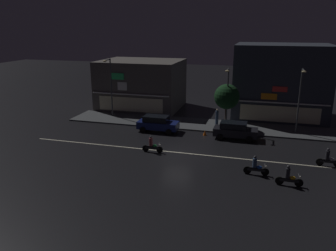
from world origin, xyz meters
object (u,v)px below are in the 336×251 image
motorcycle_opposite_lane (152,145)px  traffic_cone (205,133)px  streetlamp_east (300,95)px  streetlamp_mid (227,93)px  motorcycle_trailing_far (328,159)px  motorcycle_lead (289,177)px  pedestrian_on_sidewalk (217,117)px  streetlamp_west (110,83)px  parked_car_trailing (235,130)px  parked_car_near_kerb (158,123)px  motorcycle_following (256,167)px

motorcycle_opposite_lane → traffic_cone: bearing=-127.3°
streetlamp_east → traffic_cone: 10.24m
streetlamp_mid → motorcycle_trailing_far: (8.98, -7.67, -3.40)m
streetlamp_east → motorcycle_lead: streetlamp_east is taller
pedestrian_on_sidewalk → motorcycle_lead: size_ratio=0.97×
streetlamp_west → parked_car_trailing: 16.18m
streetlamp_west → motorcycle_opposite_lane: streetlamp_west is taller
motorcycle_lead → parked_car_near_kerb: bearing=-36.3°
parked_car_near_kerb → motorcycle_following: (10.38, -8.45, -0.24)m
motorcycle_opposite_lane → streetlamp_east: bearing=-150.6°
motorcycle_following → motorcycle_trailing_far: (5.54, 3.20, 0.00)m
motorcycle_following → parked_car_trailing: bearing=-81.4°
streetlamp_east → pedestrian_on_sidewalk: (-8.31, 0.74, -3.10)m
motorcycle_following → motorcycle_trailing_far: 6.40m
streetlamp_east → parked_car_near_kerb: size_ratio=1.55×
streetlamp_mid → streetlamp_west: bearing=173.9°
parked_car_near_kerb → motorcycle_following: 13.39m
streetlamp_west → parked_car_trailing: size_ratio=1.62×
streetlamp_east → motorcycle_opposite_lane: (-12.77, -8.91, -3.47)m
motorcycle_lead → motorcycle_opposite_lane: (-11.28, 3.63, 0.00)m
streetlamp_west → pedestrian_on_sidewalk: bearing=-1.5°
parked_car_trailing → streetlamp_mid: bearing=114.3°
streetlamp_west → motorcycle_following: streetlamp_west is taller
parked_car_near_kerb → traffic_cone: bearing=179.3°
streetlamp_east → motorcycle_opposite_lane: streetlamp_east is taller
streetlamp_mid → motorcycle_lead: 13.83m
streetlamp_mid → motorcycle_lead: bearing=-64.8°
traffic_cone → pedestrian_on_sidewalk: bearing=78.7°
streetlamp_east → motorcycle_following: bearing=-108.4°
streetlamp_west → motorcycle_lead: 24.29m
streetlamp_west → streetlamp_mid: streetlamp_west is taller
parked_car_near_kerb → motorcycle_following: bearing=140.8°
motorcycle_lead → motorcycle_following: same height
pedestrian_on_sidewalk → parked_car_near_kerb: size_ratio=0.43×
motorcycle_lead → motorcycle_trailing_far: same height
streetlamp_mid → parked_car_near_kerb: (-6.94, -2.42, -3.16)m
parked_car_near_kerb → parked_car_trailing: (8.14, -0.24, 0.00)m
streetlamp_east → traffic_cone: bearing=-162.2°
motorcycle_trailing_far → motorcycle_following: bearing=-144.9°
streetlamp_west → parked_car_near_kerb: (7.12, -3.93, -3.40)m
traffic_cone → motorcycle_opposite_lane: bearing=-121.8°
streetlamp_west → motorcycle_lead: size_ratio=3.67×
streetlamp_east → parked_car_trailing: streetlamp_east is taller
motorcycle_trailing_far → traffic_cone: (-10.82, 5.19, -0.36)m
motorcycle_opposite_lane → parked_car_near_kerb: bearing=-82.7°
motorcycle_lead → motorcycle_opposite_lane: 11.85m
parked_car_trailing → motorcycle_following: parked_car_trailing is taller
parked_car_trailing → traffic_cone: size_ratio=7.82×
streetlamp_east → motorcycle_lead: size_ratio=3.51×
streetlamp_mid → parked_car_trailing: bearing=-65.7°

